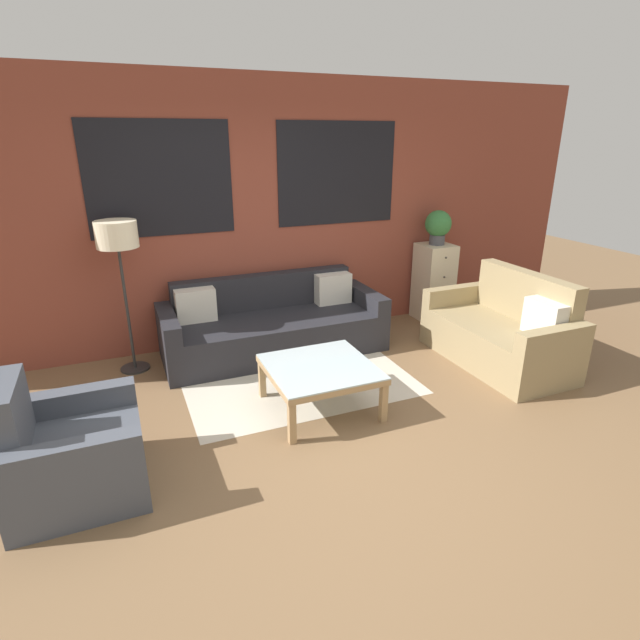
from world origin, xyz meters
TOP-DOWN VIEW (x-y plane):
  - ground_plane at (0.00, 0.00)m, footprint 16.00×16.00m
  - wall_back_brick at (0.00, 2.44)m, footprint 8.40×0.09m
  - rug at (-0.00, 1.21)m, footprint 2.10×1.50m
  - couch_dark at (0.01, 1.95)m, footprint 2.32×0.88m
  - settee_vintage at (2.07, 0.78)m, footprint 0.80×1.54m
  - armchair_corner at (-1.88, 0.27)m, footprint 0.80×0.83m
  - coffee_table at (-0.00, 0.62)m, footprint 0.86×0.86m
  - floor_lamp at (-1.42, 2.04)m, footprint 0.37×0.37m
  - drawer_cabinet at (2.18, 2.16)m, footprint 0.39×0.43m
  - potted_plant at (2.18, 2.16)m, footprint 0.32×0.32m

SIDE VIEW (x-z plane):
  - ground_plane at x=0.00m, z-range 0.00..0.00m
  - rug at x=0.00m, z-range 0.00..0.00m
  - couch_dark at x=0.01m, z-range -0.11..0.67m
  - armchair_corner at x=-1.88m, z-range -0.14..0.70m
  - settee_vintage at x=2.07m, z-range -0.15..0.77m
  - coffee_table at x=0.00m, z-range 0.14..0.54m
  - drawer_cabinet at x=2.18m, z-range 0.00..0.95m
  - potted_plant at x=2.18m, z-range 0.98..1.39m
  - floor_lamp at x=-1.42m, z-range 0.54..2.02m
  - wall_back_brick at x=0.00m, z-range 0.01..2.81m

